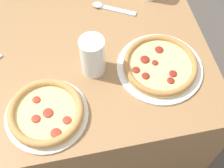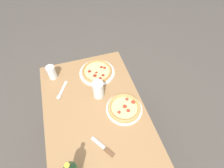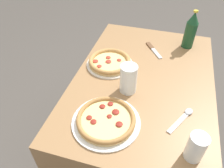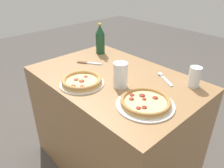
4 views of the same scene
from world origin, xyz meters
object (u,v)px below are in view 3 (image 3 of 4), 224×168
(pizza_veggie, at_px, (106,120))
(beer_bottle, at_px, (191,30))
(glass_iced_tea, at_px, (128,79))
(pizza_pepperoni, at_px, (110,62))
(knife, at_px, (153,49))
(glass_red_wine, at_px, (196,148))
(spoon, at_px, (184,116))

(pizza_veggie, distance_m, beer_bottle, 0.79)
(pizza_veggie, xyz_separation_m, beer_bottle, (0.72, -0.31, 0.09))
(pizza_veggie, height_order, glass_iced_tea, glass_iced_tea)
(pizza_pepperoni, distance_m, glass_iced_tea, 0.23)
(glass_iced_tea, distance_m, knife, 0.41)
(beer_bottle, bearing_deg, pizza_veggie, 156.55)
(glass_red_wine, xyz_separation_m, beer_bottle, (0.78, 0.05, 0.06))
(pizza_pepperoni, relative_size, knife, 1.61)
(glass_red_wine, xyz_separation_m, glass_iced_tea, (0.29, 0.32, 0.02))
(pizza_veggie, relative_size, knife, 1.81)
(spoon, bearing_deg, glass_iced_tea, 70.08)
(pizza_veggie, distance_m, knife, 0.63)
(pizza_veggie, height_order, spoon, pizza_veggie)
(glass_red_wine, distance_m, knife, 0.73)
(glass_red_wine, xyz_separation_m, spoon, (0.18, 0.04, -0.05))
(pizza_pepperoni, height_order, glass_red_wine, glass_red_wine)
(glass_red_wine, height_order, beer_bottle, beer_bottle)
(glass_red_wine, relative_size, glass_iced_tea, 0.81)
(beer_bottle, distance_m, spoon, 0.61)
(pizza_pepperoni, bearing_deg, knife, -44.42)
(beer_bottle, height_order, spoon, beer_bottle)
(glass_red_wine, distance_m, glass_iced_tea, 0.43)
(pizza_pepperoni, height_order, beer_bottle, beer_bottle)
(pizza_pepperoni, relative_size, beer_bottle, 1.11)
(beer_bottle, bearing_deg, glass_red_wine, -176.65)
(glass_iced_tea, xyz_separation_m, knife, (0.40, -0.07, -0.07))
(pizza_veggie, height_order, beer_bottle, beer_bottle)
(beer_bottle, bearing_deg, glass_iced_tea, 151.58)
(pizza_veggie, distance_m, glass_iced_tea, 0.23)
(spoon, bearing_deg, pizza_veggie, 110.89)
(pizza_veggie, relative_size, glass_red_wine, 2.46)
(pizza_veggie, bearing_deg, pizza_pepperoni, 14.43)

